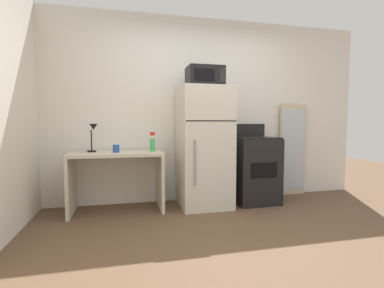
# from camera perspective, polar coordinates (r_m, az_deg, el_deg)

# --- Properties ---
(ground_plane) EXTENTS (12.00, 12.00, 0.00)m
(ground_plane) POSITION_cam_1_polar(r_m,az_deg,el_deg) (2.81, 11.19, -19.22)
(ground_plane) COLOR brown
(wall_back_white) EXTENTS (5.00, 0.10, 2.60)m
(wall_back_white) POSITION_cam_1_polar(r_m,az_deg,el_deg) (4.18, 1.65, 6.77)
(wall_back_white) COLOR silver
(wall_back_white) RESTS_ON ground
(desk) EXTENTS (1.13, 0.58, 0.75)m
(desk) POSITION_cam_1_polar(r_m,az_deg,el_deg) (3.73, -14.80, -5.06)
(desk) COLOR beige
(desk) RESTS_ON ground
(desk_lamp) EXTENTS (0.14, 0.12, 0.35)m
(desk_lamp) POSITION_cam_1_polar(r_m,az_deg,el_deg) (3.77, -19.22, 2.11)
(desk_lamp) COLOR black
(desk_lamp) RESTS_ON desk
(coffee_mug) EXTENTS (0.08, 0.08, 0.09)m
(coffee_mug) POSITION_cam_1_polar(r_m,az_deg,el_deg) (3.65, -14.95, -0.89)
(coffee_mug) COLOR #264C99
(coffee_mug) RESTS_ON desk
(spray_bottle) EXTENTS (0.06, 0.06, 0.25)m
(spray_bottle) POSITION_cam_1_polar(r_m,az_deg,el_deg) (3.69, -7.93, 0.07)
(spray_bottle) COLOR green
(spray_bottle) RESTS_ON desk
(refrigerator) EXTENTS (0.66, 0.68, 1.58)m
(refrigerator) POSITION_cam_1_polar(r_m,az_deg,el_deg) (3.80, 2.43, -0.64)
(refrigerator) COLOR beige
(refrigerator) RESTS_ON ground
(microwave) EXTENTS (0.46, 0.35, 0.26)m
(microwave) POSITION_cam_1_polar(r_m,az_deg,el_deg) (3.81, 2.57, 13.28)
(microwave) COLOR black
(microwave) RESTS_ON refrigerator
(oven_range) EXTENTS (0.58, 0.61, 1.10)m
(oven_range) POSITION_cam_1_polar(r_m,az_deg,el_deg) (4.13, 12.25, -4.90)
(oven_range) COLOR black
(oven_range) RESTS_ON ground
(leaning_mirror) EXTENTS (0.44, 0.03, 1.40)m
(leaning_mirror) POSITION_cam_1_polar(r_m,az_deg,el_deg) (4.70, 19.48, -1.08)
(leaning_mirror) COLOR #C6B793
(leaning_mirror) RESTS_ON ground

